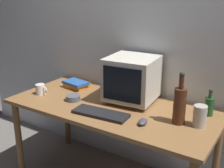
# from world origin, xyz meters

# --- Properties ---
(back_wall) EXTENTS (4.00, 0.08, 2.50)m
(back_wall) POSITION_xyz_m (0.00, 0.44, 1.25)
(back_wall) COLOR silver
(back_wall) RESTS_ON ground
(desk) EXTENTS (1.67, 0.76, 0.74)m
(desk) POSITION_xyz_m (0.00, 0.00, 0.65)
(desk) COLOR olive
(desk) RESTS_ON ground
(crt_monitor) EXTENTS (0.41, 0.42, 0.37)m
(crt_monitor) POSITION_xyz_m (0.08, 0.17, 0.93)
(crt_monitor) COLOR beige
(crt_monitor) RESTS_ON desk
(keyboard) EXTENTS (0.43, 0.19, 0.02)m
(keyboard) POSITION_xyz_m (0.03, -0.20, 0.75)
(keyboard) COLOR black
(keyboard) RESTS_ON desk
(computer_mouse) EXTENTS (0.07, 0.11, 0.04)m
(computer_mouse) POSITION_xyz_m (0.36, -0.16, 0.76)
(computer_mouse) COLOR #3F3F47
(computer_mouse) RESTS_ON desk
(bottle_tall) EXTENTS (0.09, 0.09, 0.37)m
(bottle_tall) POSITION_xyz_m (0.56, -0.02, 0.88)
(bottle_tall) COLOR #472314
(bottle_tall) RESTS_ON desk
(bottle_short) EXTENTS (0.07, 0.07, 0.20)m
(bottle_short) POSITION_xyz_m (0.69, 0.23, 0.81)
(bottle_short) COLOR #1E4C23
(bottle_short) RESTS_ON desk
(book_stack) EXTENTS (0.25, 0.20, 0.06)m
(book_stack) POSITION_xyz_m (-0.51, 0.18, 0.77)
(book_stack) COLOR orange
(book_stack) RESTS_ON desk
(mug) EXTENTS (0.12, 0.08, 0.09)m
(mug) POSITION_xyz_m (-0.66, -0.12, 0.78)
(mug) COLOR white
(mug) RESTS_ON desk
(cd_spindle) EXTENTS (0.12, 0.12, 0.04)m
(cd_spindle) POSITION_xyz_m (-0.33, -0.08, 0.76)
(cd_spindle) COLOR #595B66
(cd_spindle) RESTS_ON desk
(metal_canister) EXTENTS (0.09, 0.09, 0.15)m
(metal_canister) POSITION_xyz_m (0.69, 0.01, 0.81)
(metal_canister) COLOR #B7B2A8
(metal_canister) RESTS_ON desk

